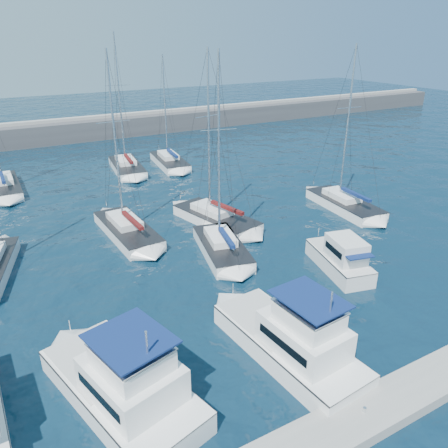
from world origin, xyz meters
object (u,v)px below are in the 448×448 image
sailboat_mid_c (222,247)px  sailboat_back_c (170,162)px  sailboat_mid_b (127,230)px  sailboat_back_b (127,167)px  motor_yacht_stbd_inner (293,342)px  sailboat_back_a (4,186)px  sailboat_mid_d (216,218)px  motor_yacht_port_inner (125,385)px  sailboat_mid_e (344,204)px  motor_yacht_stbd_outer (341,260)px

sailboat_mid_c → sailboat_back_c: sailboat_mid_c is taller
sailboat_mid_b → sailboat_back_b: sailboat_back_b is taller
motor_yacht_stbd_inner → sailboat_back_a: sailboat_back_a is taller
sailboat_mid_d → motor_yacht_port_inner: bearing=-142.7°
motor_yacht_port_inner → sailboat_mid_d: bearing=35.8°
sailboat_mid_b → sailboat_mid_c: size_ratio=0.99×
sailboat_mid_e → sailboat_back_a: bearing=147.1°
sailboat_mid_e → sailboat_mid_d: bearing=171.3°
motor_yacht_stbd_inner → sailboat_back_b: bearing=80.5°
motor_yacht_stbd_inner → sailboat_mid_c: bearing=73.2°
sailboat_mid_b → sailboat_back_a: 19.26m
motor_yacht_stbd_outer → sailboat_mid_b: (-11.49, 13.24, -0.42)m
motor_yacht_stbd_outer → sailboat_back_c: bearing=103.5°
sailboat_mid_d → sailboat_back_a: size_ratio=1.02×
sailboat_mid_d → sailboat_mid_b: bearing=156.6°
sailboat_mid_e → sailboat_back_a: (-28.44, 21.73, -0.01)m
sailboat_mid_d → sailboat_mid_e: 12.88m
sailboat_back_c → sailboat_mid_c: bearing=-97.1°
sailboat_back_a → sailboat_back_b: size_ratio=0.91×
sailboat_mid_b → sailboat_mid_e: size_ratio=0.99×
motor_yacht_stbd_inner → motor_yacht_stbd_outer: bearing=28.7°
motor_yacht_stbd_outer → sailboat_mid_e: size_ratio=0.42×
sailboat_mid_b → sailboat_mid_d: (7.73, -1.36, -0.00)m
motor_yacht_port_inner → motor_yacht_stbd_outer: bearing=-0.3°
sailboat_mid_b → sailboat_back_b: bearing=69.5°
motor_yacht_stbd_outer → sailboat_back_a: size_ratio=0.43×
sailboat_back_b → sailboat_mid_d: bearing=-77.5°
motor_yacht_port_inner → sailboat_back_b: sailboat_back_b is taller
sailboat_back_a → motor_yacht_port_inner: bearing=-85.9°
sailboat_back_c → motor_yacht_stbd_inner: bearing=-96.5°
motor_yacht_stbd_outer → sailboat_mid_d: 12.47m
motor_yacht_port_inner → motor_yacht_stbd_outer: size_ratio=1.50×
motor_yacht_port_inner → sailboat_mid_b: 18.66m
motor_yacht_stbd_inner → motor_yacht_port_inner: bearing=166.5°
motor_yacht_port_inner → sailboat_back_a: sailboat_back_a is taller
motor_yacht_stbd_inner → motor_yacht_stbd_outer: motor_yacht_stbd_inner is taller
motor_yacht_stbd_outer → sailboat_mid_c: bearing=146.3°
sailboat_back_c → motor_yacht_stbd_outer: bearing=-83.3°
motor_yacht_stbd_inner → sailboat_back_c: (8.43, 36.99, -0.63)m
motor_yacht_stbd_outer → sailboat_back_b: sailboat_back_b is taller
motor_yacht_port_inner → motor_yacht_stbd_inner: same height
sailboat_back_a → sailboat_back_c: bearing=1.5°
motor_yacht_port_inner → sailboat_mid_c: bearing=29.9°
sailboat_mid_b → sailboat_back_c: 21.20m
sailboat_mid_c → sailboat_back_b: bearing=101.9°
motor_yacht_stbd_inner → sailboat_back_c: size_ratio=0.68×
motor_yacht_port_inner → sailboat_mid_b: (5.65, 17.77, -0.61)m
motor_yacht_port_inner → sailboat_back_c: 39.54m
sailboat_mid_c → sailboat_mid_d: size_ratio=1.00×
motor_yacht_stbd_inner → sailboat_back_c: bearing=72.1°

